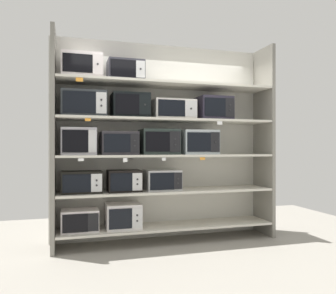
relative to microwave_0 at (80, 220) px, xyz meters
The scene contains 31 objects.
ground 1.56m from the microwave_0, 40.90° to the right, with size 6.87×6.00×0.02m, color gray.
back_panel 1.55m from the microwave_0, 13.86° to the left, with size 3.07×0.04×2.72m, color beige.
upright_left 1.06m from the microwave_0, behind, with size 0.05×0.52×2.72m, color gray.
upright_right 2.80m from the microwave_0, ahead, with size 0.05×0.52×2.72m, color gray.
shelf_0 1.16m from the microwave_0, ahead, with size 2.87×0.52×0.03m, color beige.
microwave_0 is the anchor object (origin of this frame).
microwave_1 0.54m from the microwave_0, ahead, with size 0.44×0.38×0.32m.
shelf_1 1.19m from the microwave_0, ahead, with size 2.87×0.52×0.03m, color beige.
microwave_2 0.48m from the microwave_0, ahead, with size 0.49×0.35×0.27m.
microwave_3 0.73m from the microwave_0, ahead, with size 0.42×0.35×0.28m.
microwave_4 1.17m from the microwave_0, ahead, with size 0.45×0.38×0.27m.
shelf_2 1.40m from the microwave_0, ahead, with size 2.87×0.52×0.03m, color beige.
microwave_5 0.99m from the microwave_0, behind, with size 0.42×0.37×0.34m.
microwave_6 1.08m from the microwave_0, ahead, with size 0.46×0.44×0.30m.
microwave_7 1.42m from the microwave_0, ahead, with size 0.49×0.40×0.34m.
microwave_8 1.86m from the microwave_0, ahead, with size 0.49×0.44×0.33m.
price_tag_0 0.81m from the microwave_0, 88.79° to the right, with size 0.07×0.00×0.03m, color white.
price_tag_1 0.96m from the microwave_0, 26.08° to the right, with size 0.05×0.00×0.05m, color white.
price_tag_2 1.30m from the microwave_0, 14.26° to the right, with size 0.05×0.00×0.04m, color white.
price_tag_3 1.74m from the microwave_0, ahead, with size 0.07×0.00×0.03m, color orange.
shelf_3 1.72m from the microwave_0, ahead, with size 2.87×0.52×0.03m, color beige.
microwave_9 1.46m from the microwave_0, ahead, with size 0.55×0.39×0.32m.
microwave_10 1.58m from the microwave_0, ahead, with size 0.47×0.42×0.31m.
microwave_11 1.88m from the microwave_0, ahead, with size 0.56×0.36×0.26m.
microwave_12 2.32m from the microwave_0, ahead, with size 0.46×0.42×0.32m.
price_tag_4 1.27m from the microwave_0, 72.10° to the right, with size 0.07×0.00×0.03m, color orange.
price_tag_5 2.19m from the microwave_0, ahead, with size 0.07×0.00×0.05m, color white.
shelf_4 2.10m from the microwave_0, ahead, with size 2.87×0.52×0.03m, color beige.
microwave_13 1.92m from the microwave_0, ahead, with size 0.50×0.39×0.31m.
microwave_14 1.99m from the microwave_0, ahead, with size 0.46×0.35×0.27m.
price_tag_6 1.73m from the microwave_0, 93.02° to the right, with size 0.08×0.00×0.05m, color orange.
Camera 1 is at (-1.27, -4.38, 1.26)m, focal length 36.24 mm.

